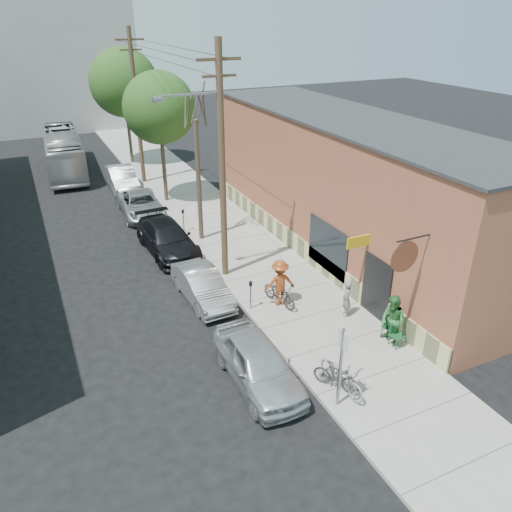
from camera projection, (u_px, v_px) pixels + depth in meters
name	position (u px, v px, depth m)	size (l,w,h in m)	color
ground	(212.00, 346.00, 18.23)	(120.00, 120.00, 0.00)	black
sidewalk	(213.00, 221.00, 28.73)	(4.50, 58.00, 0.15)	#9C9A90
cafe_building	(346.00, 187.00, 24.25)	(6.60, 20.20, 6.61)	#965137
end_cap_building	(38.00, 67.00, 48.81)	(18.00, 8.00, 12.00)	#AEAEA9
sign_post	(341.00, 360.00, 14.58)	(0.07, 0.45, 2.80)	slate
parking_meter_near	(251.00, 291.00, 19.87)	(0.14, 0.14, 1.24)	slate
parking_meter_far	(183.00, 217.00, 26.92)	(0.14, 0.14, 1.24)	slate
utility_pole_near	(221.00, 161.00, 20.56)	(3.57, 0.28, 10.00)	#503A28
utility_pole_far	(136.00, 105.00, 32.91)	(1.80, 0.28, 10.00)	#503A28
tree_bare	(199.00, 182.00, 25.09)	(0.24, 0.24, 6.18)	#44392C
tree_leafy_mid	(159.00, 108.00, 29.25)	(4.24, 4.24, 7.82)	#44392C
tree_leafy_far	(124.00, 83.00, 36.91)	(5.03, 5.03, 8.53)	#44392C
patio_chair_a	(397.00, 335.00, 17.80)	(0.50, 0.50, 0.88)	#144824
patio_chair_b	(390.00, 327.00, 18.28)	(0.50, 0.50, 0.88)	#144824
patron_grey	(346.00, 299.00, 19.45)	(0.55, 0.36, 1.50)	slate
patron_green	(393.00, 321.00, 17.71)	(0.94, 0.73, 1.93)	#2B6C33
cyclist	(280.00, 283.00, 20.12)	(1.28, 0.73, 1.97)	#903915
cyclist_bike	(280.00, 293.00, 20.34)	(0.65, 1.86, 0.98)	black
parked_bike_a	(336.00, 376.00, 15.77)	(0.45, 1.59, 0.95)	black
parked_bike_b	(342.00, 375.00, 15.72)	(0.71, 2.04, 1.07)	gray
car_0	(258.00, 364.00, 16.12)	(1.79, 4.44, 1.51)	#BABDC2
car_1	(202.00, 286.00, 20.82)	(1.42, 4.08, 1.35)	#9EA1A5
car_2	(167.00, 238.00, 24.95)	(2.11, 5.19, 1.51)	black
car_3	(141.00, 205.00, 29.47)	(2.24, 4.85, 1.35)	#A2A7AA
car_4	(122.00, 179.00, 33.68)	(1.63, 4.67, 1.54)	#B5BABD
bus	(64.00, 152.00, 37.11)	(2.48, 10.58, 2.95)	beige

